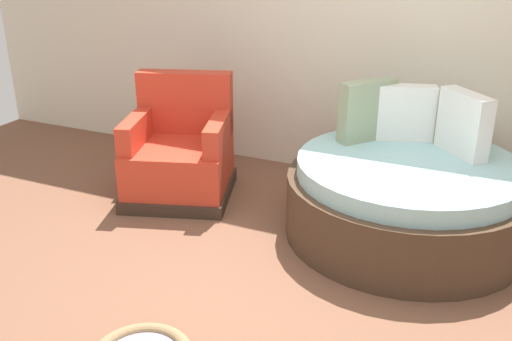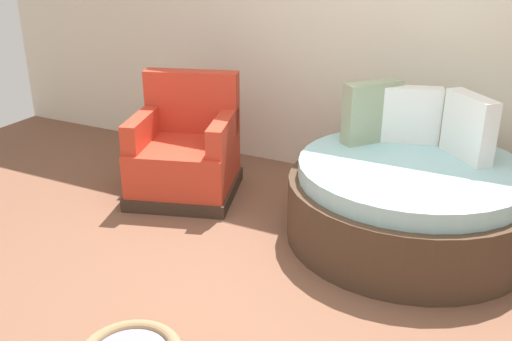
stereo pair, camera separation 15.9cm
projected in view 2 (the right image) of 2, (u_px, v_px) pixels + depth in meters
name	position (u px, v px, depth m)	size (l,w,h in m)	color
ground_plane	(265.00, 310.00, 3.24)	(8.00, 8.00, 0.02)	brown
back_wall	(387.00, 18.00, 4.49)	(8.00, 0.12, 2.68)	silver
round_daybed	(409.00, 198.00, 3.90)	(1.63, 1.63, 0.99)	#473323
red_armchair	(186.00, 154.00, 4.57)	(1.01, 1.01, 0.94)	#38281E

